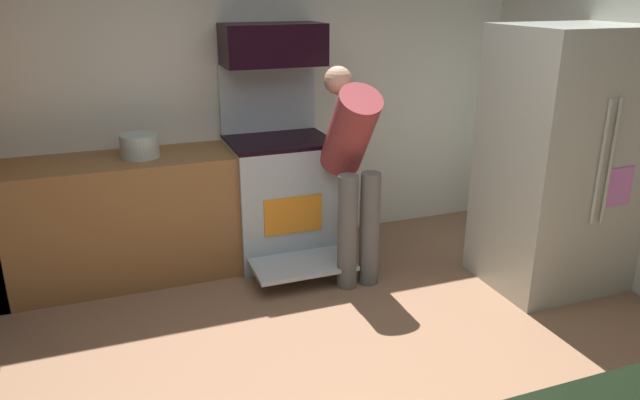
{
  "coord_description": "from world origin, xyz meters",
  "views": [
    {
      "loc": [
        -0.9,
        -2.25,
        2.02
      ],
      "look_at": [
        0.06,
        0.3,
        1.05
      ],
      "focal_mm": 33.46,
      "sensor_mm": 36.0,
      "label": 1
    }
  ],
  "objects_px": {
    "refrigerator": "(560,161)",
    "person_cook": "(352,161)",
    "stock_pot": "(140,146)",
    "oven_range": "(280,194)",
    "microwave": "(273,44)"
  },
  "relations": [
    {
      "from": "refrigerator",
      "to": "person_cook",
      "type": "distance_m",
      "value": 1.43
    },
    {
      "from": "microwave",
      "to": "oven_range",
      "type": "bearing_deg",
      "value": -90.0
    },
    {
      "from": "microwave",
      "to": "refrigerator",
      "type": "relative_size",
      "value": 0.41
    },
    {
      "from": "microwave",
      "to": "stock_pot",
      "type": "relative_size",
      "value": 2.77
    },
    {
      "from": "oven_range",
      "to": "person_cook",
      "type": "height_order",
      "value": "person_cook"
    },
    {
      "from": "person_cook",
      "to": "microwave",
      "type": "bearing_deg",
      "value": 118.94
    },
    {
      "from": "person_cook",
      "to": "stock_pot",
      "type": "xyz_separation_m",
      "value": [
        -1.37,
        0.57,
        0.09
      ]
    },
    {
      "from": "oven_range",
      "to": "refrigerator",
      "type": "bearing_deg",
      "value": -32.92
    },
    {
      "from": "oven_range",
      "to": "refrigerator",
      "type": "xyz_separation_m",
      "value": [
        1.69,
        -1.09,
        0.4
      ]
    },
    {
      "from": "person_cook",
      "to": "stock_pot",
      "type": "bearing_deg",
      "value": 157.3
    },
    {
      "from": "oven_range",
      "to": "stock_pot",
      "type": "xyz_separation_m",
      "value": [
        -1.01,
        0.02,
        0.48
      ]
    },
    {
      "from": "refrigerator",
      "to": "stock_pot",
      "type": "distance_m",
      "value": 2.91
    },
    {
      "from": "refrigerator",
      "to": "stock_pot",
      "type": "relative_size",
      "value": 6.74
    },
    {
      "from": "oven_range",
      "to": "stock_pot",
      "type": "height_order",
      "value": "oven_range"
    },
    {
      "from": "person_cook",
      "to": "stock_pot",
      "type": "relative_size",
      "value": 5.63
    }
  ]
}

